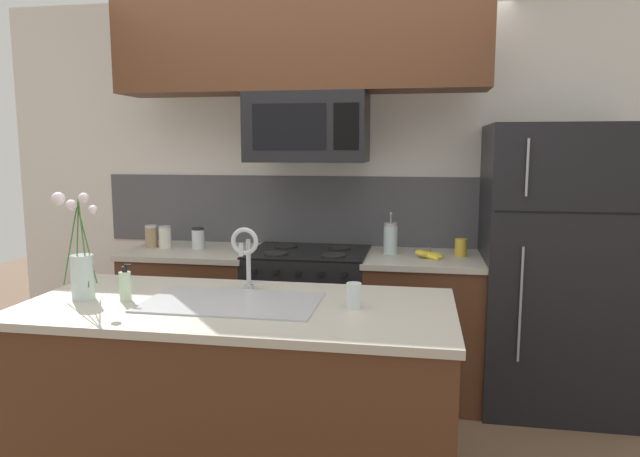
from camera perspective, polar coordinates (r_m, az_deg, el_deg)
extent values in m
plane|color=brown|center=(3.17, -4.45, -21.85)|extent=(10.00, 10.00, 0.00)
cube|color=silver|center=(3.97, 4.17, 3.96)|extent=(5.20, 0.10, 2.60)
cube|color=#4C4C51|center=(3.97, -0.25, 1.81)|extent=(3.10, 0.01, 0.48)
cube|color=#4C2B19|center=(4.03, -12.30, -8.65)|extent=(0.81, 0.62, 0.88)
cube|color=#B2AD9E|center=(3.92, -12.50, -2.27)|extent=(0.84, 0.65, 0.03)
cube|color=#4C2B19|center=(3.74, 10.17, -9.88)|extent=(0.71, 0.62, 0.88)
cube|color=#B2AD9E|center=(3.63, 10.34, -3.03)|extent=(0.74, 0.65, 0.03)
cube|color=black|center=(3.80, -1.12, -9.19)|extent=(0.76, 0.62, 0.91)
cube|color=black|center=(3.69, -1.13, -2.34)|extent=(0.76, 0.62, 0.01)
cylinder|color=black|center=(3.60, -4.41, -2.47)|extent=(0.15, 0.15, 0.01)
cylinder|color=black|center=(3.53, 1.35, -2.66)|extent=(0.15, 0.15, 0.01)
cylinder|color=black|center=(3.86, -3.40, -1.75)|extent=(0.15, 0.15, 0.01)
cylinder|color=black|center=(3.79, 1.97, -1.91)|extent=(0.15, 0.15, 0.01)
cylinder|color=black|center=(3.46, -6.63, -4.21)|extent=(0.03, 0.02, 0.03)
cylinder|color=black|center=(3.42, -4.43, -4.31)|extent=(0.03, 0.02, 0.03)
cylinder|color=black|center=(3.39, -2.19, -4.40)|extent=(0.03, 0.02, 0.03)
cylinder|color=black|center=(3.37, 0.10, -4.49)|extent=(0.03, 0.02, 0.03)
cylinder|color=black|center=(3.35, 2.41, -4.58)|extent=(0.03, 0.02, 0.03)
cube|color=black|center=(3.61, -1.23, 10.02)|extent=(0.74, 0.40, 0.42)
cube|color=black|center=(3.43, -3.13, 10.12)|extent=(0.45, 0.00, 0.27)
cube|color=black|center=(3.37, 2.64, 10.16)|extent=(0.15, 0.00, 0.27)
cube|color=#4C2B19|center=(3.65, -2.20, 18.09)|extent=(2.28, 0.34, 0.60)
cube|color=black|center=(3.75, 22.54, -3.68)|extent=(0.87, 0.72, 1.72)
cube|color=black|center=(3.34, 24.21, 1.45)|extent=(0.84, 0.00, 0.01)
cylinder|color=#99999E|center=(3.26, 20.04, 5.76)|extent=(0.01, 0.01, 0.31)
cylinder|color=#99999E|center=(3.37, 19.42, -7.21)|extent=(0.01, 0.01, 0.65)
cylinder|color=#997F5B|center=(4.04, -16.50, -0.86)|extent=(0.08, 0.08, 0.14)
cylinder|color=#B2B2B7|center=(4.03, -16.54, 0.20)|extent=(0.08, 0.08, 0.02)
cylinder|color=silver|center=(4.00, -15.23, -0.93)|extent=(0.08, 0.08, 0.13)
cylinder|color=#B2B2B7|center=(3.99, -15.27, 0.13)|extent=(0.08, 0.08, 0.01)
cylinder|color=silver|center=(3.93, -12.09, -1.04)|extent=(0.08, 0.08, 0.13)
cylinder|color=black|center=(3.92, -12.12, -0.02)|extent=(0.08, 0.08, 0.01)
ellipsoid|color=yellow|center=(3.56, 10.68, -2.62)|extent=(0.16, 0.13, 0.07)
ellipsoid|color=yellow|center=(3.57, 10.75, -2.57)|extent=(0.17, 0.10, 0.05)
ellipsoid|color=yellow|center=(3.56, 10.83, -2.62)|extent=(0.18, 0.07, 0.06)
ellipsoid|color=yellow|center=(3.57, 10.94, -2.58)|extent=(0.18, 0.06, 0.06)
ellipsoid|color=yellow|center=(3.56, 11.03, -2.63)|extent=(0.17, 0.10, 0.06)
ellipsoid|color=yellow|center=(3.57, 11.11, -2.58)|extent=(0.16, 0.14, 0.06)
cylinder|color=brown|center=(3.56, 10.91, -2.14)|extent=(0.02, 0.02, 0.03)
cylinder|color=silver|center=(3.67, 7.06, -1.12)|extent=(0.09, 0.09, 0.18)
cylinder|color=#A3A3AA|center=(3.66, 7.09, 0.42)|extent=(0.08, 0.08, 0.02)
cylinder|color=#A3A3AA|center=(3.66, 7.10, 0.97)|extent=(0.01, 0.01, 0.05)
sphere|color=#A3A3AA|center=(3.65, 7.10, 1.48)|extent=(0.02, 0.02, 0.02)
cylinder|color=gold|center=(3.67, 13.91, -1.85)|extent=(0.08, 0.08, 0.11)
cube|color=#4C2B19|center=(2.69, -8.06, -17.15)|extent=(1.84, 0.84, 0.88)
cube|color=#B2AD9E|center=(2.53, -8.26, -7.80)|extent=(1.87, 0.87, 0.03)
cube|color=#ADAFB5|center=(2.54, -8.85, -7.29)|extent=(0.76, 0.44, 0.01)
cube|color=#ADAFB5|center=(2.62, -12.48, -8.70)|extent=(0.30, 0.33, 0.15)
cube|color=#ADAFB5|center=(2.51, -4.98, -9.27)|extent=(0.30, 0.33, 0.15)
cylinder|color=#B7BABF|center=(2.77, -7.12, -5.80)|extent=(0.04, 0.04, 0.02)
cylinder|color=#B7BABF|center=(2.75, -7.16, -3.37)|extent=(0.02, 0.02, 0.22)
torus|color=#B7BABF|center=(2.68, -7.55, -1.28)|extent=(0.13, 0.02, 0.13)
cylinder|color=#B7BABF|center=(2.63, -7.90, -2.12)|extent=(0.02, 0.02, 0.06)
cube|color=#B7BABF|center=(2.76, -6.43, -5.33)|extent=(0.07, 0.01, 0.01)
cylinder|color=beige|center=(2.67, -18.90, -5.49)|extent=(0.05, 0.05, 0.13)
cylinder|color=black|center=(2.66, -18.97, -3.87)|extent=(0.02, 0.02, 0.02)
cube|color=black|center=(2.65, -18.68, -3.51)|extent=(0.03, 0.01, 0.01)
cylinder|color=silver|center=(2.43, 3.40, -6.68)|extent=(0.06, 0.06, 0.11)
cylinder|color=silver|center=(2.76, -22.65, -4.51)|extent=(0.10, 0.10, 0.20)
cylinder|color=silver|center=(2.78, -22.58, -5.80)|extent=(0.09, 0.09, 0.06)
cylinder|color=#386B2D|center=(2.75, -22.18, -1.80)|extent=(0.05, 0.05, 0.33)
sphere|color=silver|center=(2.73, -21.75, 1.76)|extent=(0.04, 0.04, 0.04)
cylinder|color=#386B2D|center=(2.75, -23.65, -1.32)|extent=(0.09, 0.02, 0.38)
sphere|color=silver|center=(2.75, -24.70, 2.71)|extent=(0.06, 0.06, 0.06)
cylinder|color=#386B2D|center=(2.73, -23.11, -1.64)|extent=(0.02, 0.04, 0.36)
sphere|color=silver|center=(2.69, -23.62, 2.15)|extent=(0.05, 0.05, 0.05)
cylinder|color=#386B2D|center=(2.71, -22.58, -1.32)|extent=(0.05, 0.03, 0.39)
sphere|color=silver|center=(2.67, -22.56, 2.84)|extent=(0.05, 0.05, 0.05)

